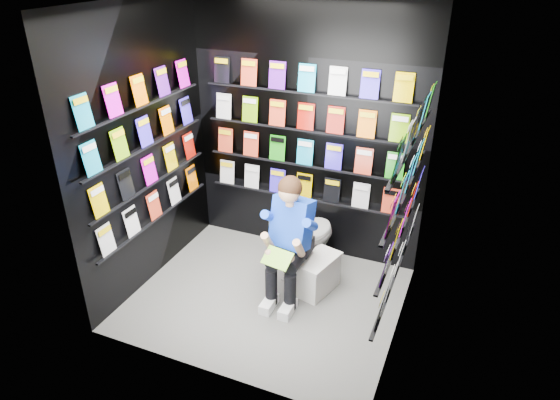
% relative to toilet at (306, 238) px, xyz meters
% --- Properties ---
extents(floor, '(2.40, 2.40, 0.00)m').
position_rel_toilet_xyz_m(floor, '(-0.17, -0.59, -0.37)').
color(floor, '#5F5E5C').
rests_on(floor, ground).
extents(ceiling, '(2.40, 2.40, 0.00)m').
position_rel_toilet_xyz_m(ceiling, '(-0.17, -0.59, 2.23)').
color(ceiling, white).
rests_on(ceiling, floor).
extents(wall_back, '(2.40, 0.04, 2.60)m').
position_rel_toilet_xyz_m(wall_back, '(-0.17, 0.41, 0.93)').
color(wall_back, black).
rests_on(wall_back, floor).
extents(wall_front, '(2.40, 0.04, 2.60)m').
position_rel_toilet_xyz_m(wall_front, '(-0.17, -1.59, 0.93)').
color(wall_front, black).
rests_on(wall_front, floor).
extents(wall_left, '(0.04, 2.00, 2.60)m').
position_rel_toilet_xyz_m(wall_left, '(-1.37, -0.59, 0.93)').
color(wall_left, black).
rests_on(wall_left, floor).
extents(wall_right, '(0.04, 2.00, 2.60)m').
position_rel_toilet_xyz_m(wall_right, '(1.03, -0.59, 0.93)').
color(wall_right, black).
rests_on(wall_right, floor).
extents(comics_back, '(2.10, 0.06, 1.37)m').
position_rel_toilet_xyz_m(comics_back, '(-0.17, 0.38, 0.94)').
color(comics_back, red).
rests_on(comics_back, wall_back).
extents(comics_left, '(0.06, 1.70, 1.37)m').
position_rel_toilet_xyz_m(comics_left, '(-1.34, -0.59, 0.94)').
color(comics_left, red).
rests_on(comics_left, wall_left).
extents(comics_right, '(0.06, 1.70, 1.37)m').
position_rel_toilet_xyz_m(comics_right, '(1.00, -0.59, 0.94)').
color(comics_right, red).
rests_on(comics_right, wall_right).
extents(toilet, '(0.54, 0.81, 0.73)m').
position_rel_toilet_xyz_m(toilet, '(0.00, 0.00, 0.00)').
color(toilet, white).
rests_on(toilet, floor).
extents(longbox, '(0.34, 0.49, 0.33)m').
position_rel_toilet_xyz_m(longbox, '(0.23, -0.28, -0.20)').
color(longbox, white).
rests_on(longbox, floor).
extents(longbox_lid, '(0.37, 0.51, 0.03)m').
position_rel_toilet_xyz_m(longbox_lid, '(0.23, -0.28, -0.02)').
color(longbox_lid, white).
rests_on(longbox_lid, longbox).
extents(reader, '(0.59, 0.77, 1.29)m').
position_rel_toilet_xyz_m(reader, '(0.00, -0.38, 0.37)').
color(reader, blue).
rests_on(reader, toilet).
extents(held_comic, '(0.28, 0.19, 0.11)m').
position_rel_toilet_xyz_m(held_comic, '(0.00, -0.73, 0.21)').
color(held_comic, green).
rests_on(held_comic, reader).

